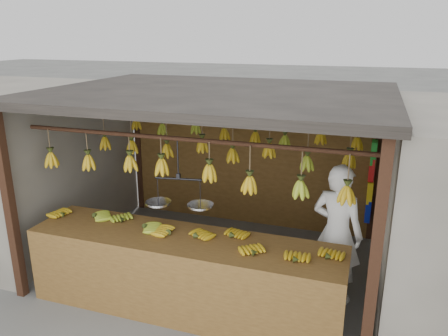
% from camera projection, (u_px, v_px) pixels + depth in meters
% --- Properties ---
extents(ground, '(80.00, 80.00, 0.00)m').
position_uv_depth(ground, '(217.00, 262.00, 6.11)').
color(ground, '#5B5B57').
extents(stall, '(4.30, 3.30, 2.40)m').
position_uv_depth(stall, '(225.00, 119.00, 5.83)').
color(stall, black).
rests_on(stall, ground).
extents(neighbor_left, '(3.00, 3.00, 2.30)m').
position_uv_depth(neighbor_left, '(2.00, 161.00, 6.88)').
color(neighbor_left, slate).
rests_on(neighbor_left, ground).
extents(counter, '(3.58, 0.81, 0.96)m').
position_uv_depth(counter, '(179.00, 258.00, 4.79)').
color(counter, brown).
rests_on(counter, ground).
extents(hanging_bananas, '(3.61, 2.24, 0.39)m').
position_uv_depth(hanging_bananas, '(216.00, 151.00, 5.64)').
color(hanging_bananas, '#B78E13').
rests_on(hanging_bananas, ground).
extents(balance_scale, '(0.76, 0.36, 0.76)m').
position_uv_depth(balance_scale, '(179.00, 201.00, 4.85)').
color(balance_scale, black).
rests_on(balance_scale, ground).
extents(vendor, '(0.71, 0.58, 1.69)m').
position_uv_depth(vendor, '(337.00, 234.00, 5.07)').
color(vendor, white).
rests_on(vendor, ground).
extents(bag_bundles, '(0.08, 0.26, 1.23)m').
position_uv_depth(bag_bundles, '(371.00, 181.00, 6.44)').
color(bag_bundles, '#199926').
rests_on(bag_bundles, ground).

